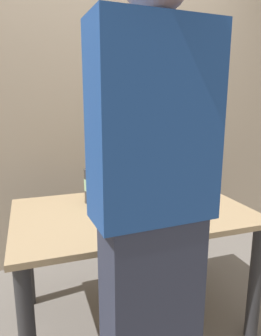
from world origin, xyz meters
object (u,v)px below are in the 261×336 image
object	(u,v)px
person_figure	(152,220)
beer_bottle_dark	(108,182)
laptop	(160,198)
beer_bottle_brown	(107,187)
beer_bottle_green	(90,183)

from	to	relation	value
person_figure	beer_bottle_dark	bearing A→B (deg)	84.81
laptop	person_figure	bearing A→B (deg)	-116.29
beer_bottle_brown	person_figure	size ratio (longest dim) A/B	0.18
beer_bottle_dark	beer_bottle_brown	world-z (taller)	beer_bottle_brown
beer_bottle_dark	person_figure	world-z (taller)	person_figure
beer_bottle_green	person_figure	size ratio (longest dim) A/B	0.17
beer_bottle_green	beer_bottle_dark	size ratio (longest dim) A/B	1.06
beer_bottle_brown	beer_bottle_green	bearing A→B (deg)	121.11
beer_bottle_green	person_figure	world-z (taller)	person_figure
laptop	beer_bottle_brown	world-z (taller)	beer_bottle_brown
laptop	beer_bottle_green	size ratio (longest dim) A/B	1.28
laptop	beer_bottle_dark	bearing A→B (deg)	137.06
beer_bottle_dark	beer_bottle_brown	size ratio (longest dim) A/B	0.92
beer_bottle_green	person_figure	distance (m)	0.90
beer_bottle_green	beer_bottle_brown	bearing A→B (deg)	-58.89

